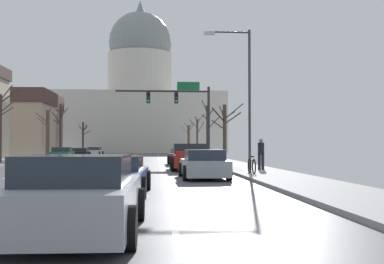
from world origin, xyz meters
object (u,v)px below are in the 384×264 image
object	(u,v)px
sedan_near_03	(115,176)
sedan_oncoming_02	(94,152)
signal_gantry	(182,105)
street_lamp_right	(243,86)
sedan_near_00	(183,157)
bicycle_parked	(252,166)
sedan_oncoming_00	(62,155)
sedan_oncoming_01	(80,153)
pedestrian_00	(261,152)
sedan_near_04	(79,197)
sedan_near_02	(204,165)
pickup_truck_near_01	(190,158)

from	to	relation	value
sedan_near_03	sedan_oncoming_02	bearing A→B (deg)	97.88
signal_gantry	street_lamp_right	world-z (taller)	street_lamp_right
sedan_near_00	sedan_oncoming_02	bearing A→B (deg)	108.49
street_lamp_right	bicycle_parked	size ratio (longest dim) A/B	4.27
signal_gantry	sedan_oncoming_00	size ratio (longest dim) A/B	1.85
sedan_oncoming_01	pedestrian_00	distance (m)	32.88
sedan_near_03	sedan_oncoming_01	world-z (taller)	sedan_near_03
street_lamp_right	sedan_near_04	xyz separation A→B (m)	(-5.93, -17.56, -4.06)
sedan_near_00	sedan_near_03	distance (m)	21.37
signal_gantry	sedan_near_03	xyz separation A→B (m)	(-3.40, -25.89, -4.31)
sedan_near_02	sedan_near_04	xyz separation A→B (m)	(-3.35, -13.05, 0.01)
pickup_truck_near_01	sedan_oncoming_00	bearing A→B (deg)	122.84
sedan_near_02	sedan_near_04	world-z (taller)	sedan_near_04
sedan_oncoming_02	bicycle_parked	size ratio (longest dim) A/B	2.63
sedan_near_00	sedan_oncoming_02	world-z (taller)	sedan_near_00
sedan_near_00	sedan_near_02	xyz separation A→B (m)	(0.11, -14.50, 0.02)
signal_gantry	sedan_near_02	distance (m)	19.73
sedan_near_03	sedan_oncoming_02	distance (m)	52.81
bicycle_parked	pedestrian_00	bearing A→B (deg)	70.36
sedan_near_03	sedan_oncoming_00	xyz separation A→B (m)	(-7.38, 30.36, 0.05)
signal_gantry	sedan_near_00	size ratio (longest dim) A/B	1.72
sedan_near_02	sedan_oncoming_02	xyz separation A→B (m)	(-10.54, 45.68, -0.04)
sedan_near_00	bicycle_parked	distance (m)	13.49
street_lamp_right	sedan_oncoming_02	xyz separation A→B (m)	(-13.12, 41.17, -4.11)
sedan_near_03	pedestrian_00	distance (m)	13.07
signal_gantry	sedan_near_04	distance (m)	32.78
sedan_oncoming_01	sedan_oncoming_02	xyz separation A→B (m)	(0.11, 11.54, 0.01)
sedan_near_00	sedan_near_02	size ratio (longest dim) A/B	0.98
sedan_near_03	sedan_oncoming_00	world-z (taller)	sedan_oncoming_00
sedan_near_02	bicycle_parked	world-z (taller)	sedan_near_02
sedan_near_03	street_lamp_right	bearing A→B (deg)	62.15
street_lamp_right	sedan_near_00	distance (m)	11.12
sedan_near_00	bicycle_parked	world-z (taller)	sedan_near_00
sedan_oncoming_01	pickup_truck_near_01	bearing A→B (deg)	-68.50
sedan_near_04	sedan_oncoming_02	distance (m)	59.18
signal_gantry	sedan_near_04	xyz separation A→B (m)	(-3.45, -32.32, -4.24)
street_lamp_right	sedan_near_02	xyz separation A→B (m)	(-2.58, -4.51, -4.07)
sedan_near_00	sedan_oncoming_01	xyz separation A→B (m)	(-10.54, 19.65, -0.04)
sedan_near_00	sedan_oncoming_00	bearing A→B (deg)	138.87
sedan_near_04	pedestrian_00	bearing A→B (deg)	68.54
street_lamp_right	sedan_near_03	distance (m)	13.25
sedan_near_02	sedan_near_03	xyz separation A→B (m)	(-3.30, -6.63, -0.05)
street_lamp_right	sedan_oncoming_00	bearing A→B (deg)	124.61
sedan_near_00	pickup_truck_near_01	distance (m)	7.22
pickup_truck_near_01	pedestrian_00	bearing A→B (deg)	-37.69
sedan_near_03	sedan_oncoming_01	xyz separation A→B (m)	(-7.34, 40.77, -0.00)
signal_gantry	street_lamp_right	bearing A→B (deg)	-80.46
sedan_oncoming_00	sedan_oncoming_01	bearing A→B (deg)	89.82
pickup_truck_near_01	sedan_near_03	xyz separation A→B (m)	(-3.24, -13.91, -0.15)
sedan_near_00	sedan_oncoming_00	xyz separation A→B (m)	(-10.57, 9.23, 0.01)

